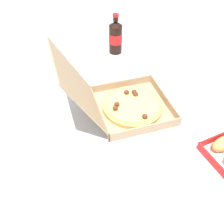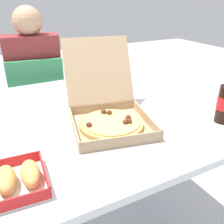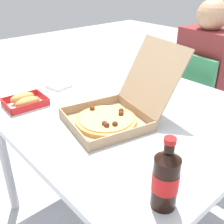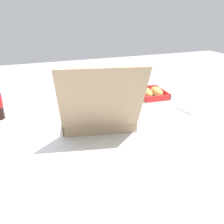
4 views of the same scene
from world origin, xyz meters
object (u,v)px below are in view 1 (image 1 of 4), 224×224
at_px(pizza_box_open, 123,103).
at_px(cola_bottle, 116,37).
at_px(paper_menu, 102,217).
at_px(napkin_pile, 198,206).

distance_m(pizza_box_open, cola_bottle, 0.49).
bearing_deg(pizza_box_open, cola_bottle, -26.00).
bearing_deg(paper_menu, pizza_box_open, -52.78).
relative_size(cola_bottle, paper_menu, 1.07).
distance_m(paper_menu, napkin_pile, 0.31).
bearing_deg(pizza_box_open, napkin_pile, 177.23).
bearing_deg(paper_menu, cola_bottle, -46.25).
xyz_separation_m(paper_menu, napkin_pile, (-0.12, -0.28, 0.01)).
distance_m(pizza_box_open, paper_menu, 0.49).
xyz_separation_m(pizza_box_open, napkin_pile, (-0.50, 0.02, -0.04)).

